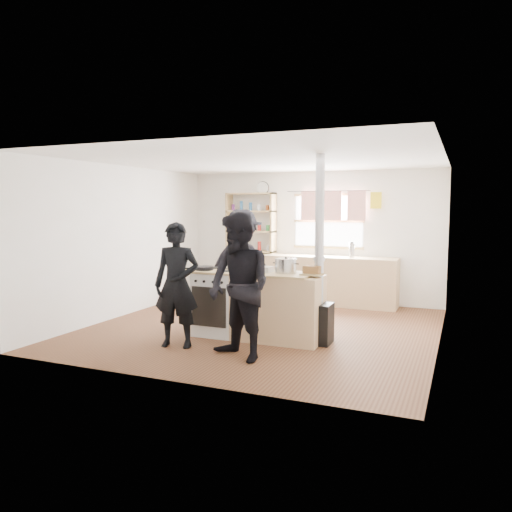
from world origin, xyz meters
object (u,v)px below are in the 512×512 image
at_px(stockpot_stove, 235,263).
at_px(person_near_right, 239,287).
at_px(roast_tray, 260,269).
at_px(person_far, 242,266).
at_px(thermos, 352,250).
at_px(skillet_greens, 204,268).
at_px(stockpot_counter, 286,266).
at_px(bread_board, 312,271).
at_px(cooking_island, 257,305).
at_px(flue_heater, 319,296).
at_px(person_near_left, 177,285).

relative_size(stockpot_stove, person_near_right, 0.14).
distance_m(stockpot_stove, person_near_right, 1.30).
relative_size(roast_tray, person_far, 0.19).
relative_size(thermos, skillet_greens, 0.73).
distance_m(stockpot_counter, person_near_right, 1.06).
bearing_deg(roast_tray, stockpot_stove, 162.68).
bearing_deg(bread_board, roast_tray, 176.17).
bearing_deg(stockpot_stove, skillet_greens, -144.09).
distance_m(cooking_island, bread_board, 0.94).
xyz_separation_m(cooking_island, stockpot_stove, (-0.41, 0.16, 0.55)).
relative_size(thermos, cooking_island, 0.13).
distance_m(flue_heater, person_near_left, 1.88).
relative_size(roast_tray, stockpot_counter, 1.15).
bearing_deg(cooking_island, roast_tray, 38.80).
distance_m(stockpot_counter, bread_board, 0.39).
distance_m(thermos, bread_board, 2.80).
bearing_deg(flue_heater, bread_board, -127.66).
bearing_deg(person_near_right, skillet_greens, 162.70).
bearing_deg(skillet_greens, person_near_right, -42.77).
height_order(cooking_island, person_far, person_far).
height_order(bread_board, flue_heater, flue_heater).
bearing_deg(thermos, cooking_island, -104.56).
bearing_deg(person_near_left, roast_tray, 30.86).
xyz_separation_m(stockpot_stove, stockpot_counter, (0.81, -0.12, 0.01)).
height_order(roast_tray, person_near_right, person_near_right).
bearing_deg(person_near_left, stockpot_stove, 54.15).
relative_size(bread_board, person_near_left, 0.18).
height_order(stockpot_stove, person_near_left, person_near_left).
bearing_deg(person_far, roast_tray, 121.71).
bearing_deg(person_far, thermos, -131.77).
xyz_separation_m(skillet_greens, stockpot_counter, (1.17, 0.14, 0.07)).
height_order(stockpot_stove, person_far, person_far).
xyz_separation_m(cooking_island, stockpot_counter, (0.40, 0.04, 0.56)).
height_order(thermos, flue_heater, flue_heater).
bearing_deg(stockpot_counter, stockpot_stove, 171.63).
bearing_deg(flue_heater, cooking_island, -175.58).
bearing_deg(cooking_island, person_far, 125.55).
relative_size(cooking_island, roast_tray, 5.74).
xyz_separation_m(flue_heater, person_near_left, (-1.66, -0.85, 0.17)).
bearing_deg(person_near_left, person_far, 71.07).
relative_size(person_near_left, person_near_right, 0.93).
bearing_deg(skillet_greens, person_far, 82.30).
relative_size(cooking_island, stockpot_stove, 7.83).
bearing_deg(person_near_left, skillet_greens, 74.20).
xyz_separation_m(flue_heater, person_near_right, (-0.67, -1.05, 0.24)).
xyz_separation_m(thermos, person_near_right, (-0.54, -3.76, -0.15)).
relative_size(cooking_island, person_far, 1.11).
bearing_deg(roast_tray, skillet_greens, -171.11).
bearing_deg(flue_heater, thermos, 92.91).
bearing_deg(person_near_left, stockpot_counter, 21.20).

